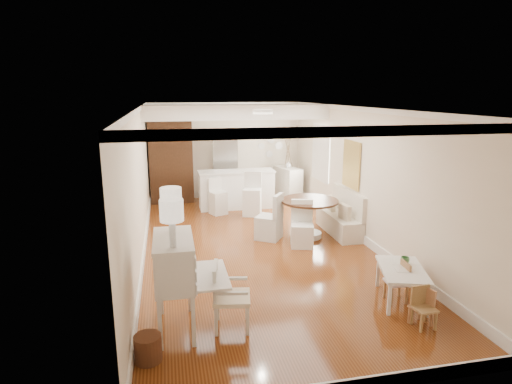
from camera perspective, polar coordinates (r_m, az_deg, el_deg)
name	(u,v)px	position (r m, az deg, el deg)	size (l,w,h in m)	color
room	(255,149)	(8.66, -0.08, 5.81)	(9.00, 9.04, 2.82)	brown
secretary_bureau	(175,284)	(5.81, -10.75, -12.01)	(1.01, 1.03, 1.29)	silver
gustavian_armchair	(232,296)	(5.85, -3.24, -13.72)	(0.52, 0.52, 0.90)	silver
wicker_basket	(148,348)	(5.49, -14.20, -19.54)	(0.32, 0.32, 0.32)	#58301B
kids_table	(401,285)	(6.96, 18.78, -11.60)	(0.62, 1.04, 0.52)	silver
kids_chair_a	(421,307)	(6.38, 21.17, -14.11)	(0.25, 0.25, 0.53)	#B57A52
kids_chair_b	(396,282)	(6.90, 18.21, -11.28)	(0.30, 0.30, 0.63)	#A6774B
kids_chair_c	(425,308)	(6.33, 21.55, -14.19)	(0.27, 0.27, 0.57)	#9B7546
banquette	(339,212)	(9.71, 11.05, -2.61)	(0.52, 1.60, 0.98)	silver
dining_table	(309,219)	(9.34, 7.08, -3.54)	(1.23, 1.23, 0.84)	#482817
slip_chair_near	(302,224)	(8.78, 6.18, -4.28)	(0.45, 0.46, 0.94)	white
slip_chair_far	(269,216)	(9.16, 1.72, -3.26)	(0.47, 0.50, 1.00)	silver
breakfast_counter	(237,189)	(11.62, -2.61, 0.36)	(2.05, 0.65, 1.03)	white
bar_stool_left	(218,196)	(11.05, -5.09, -0.60)	(0.37, 0.37, 0.94)	white
bar_stool_right	(252,194)	(10.90, -0.51, -0.29)	(0.44, 0.44, 1.11)	white
pantry_cabinet	(171,162)	(12.42, -11.25, 3.94)	(1.20, 0.60, 2.30)	#381E11
fridge	(237,168)	(12.60, -2.52, 3.15)	(0.75, 0.65, 1.80)	silver
sideboard	(288,184)	(12.54, 4.22, 1.13)	(0.45, 1.00, 0.96)	beige
pencil_cup	(405,260)	(7.04, 19.24, -8.58)	(0.13, 0.13, 0.10)	#569358
branch_vase	(288,164)	(12.45, 4.31, 3.70)	(0.17, 0.17, 0.18)	white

